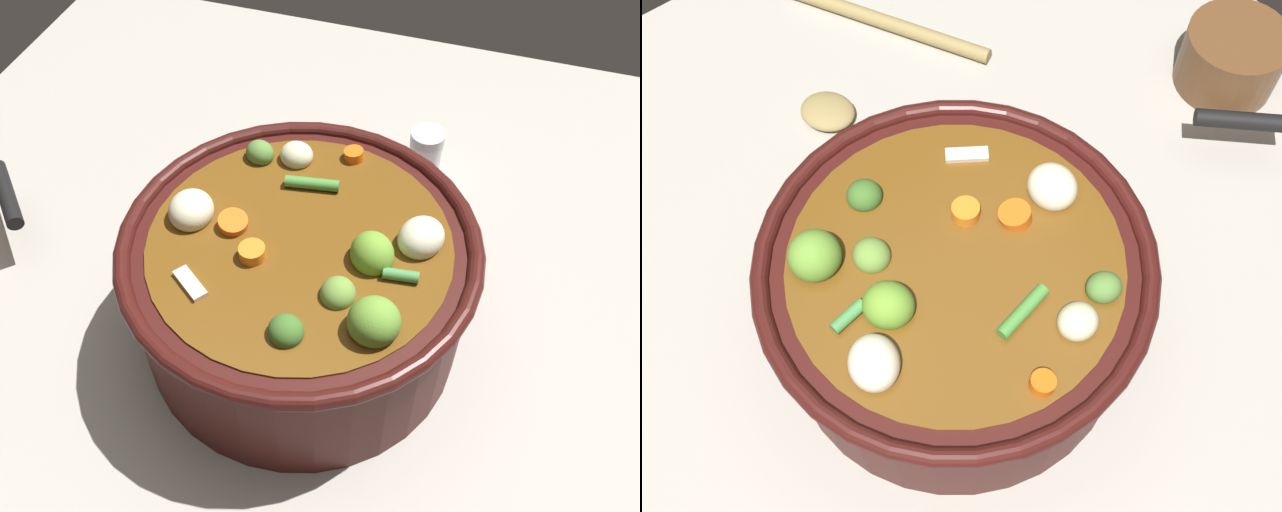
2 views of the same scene
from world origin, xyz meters
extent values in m
plane|color=#9E998E|center=(0.00, 0.00, 0.00)|extent=(1.10, 1.10, 0.00)
cylinder|color=#38110F|center=(0.00, 0.00, 0.07)|extent=(0.31, 0.31, 0.13)
torus|color=#38110F|center=(0.00, 0.00, 0.13)|extent=(0.33, 0.33, 0.02)
cylinder|color=brown|center=(0.00, 0.00, 0.07)|extent=(0.27, 0.27, 0.13)
ellipsoid|color=olive|center=(-0.05, 0.05, 0.14)|extent=(0.03, 0.04, 0.03)
ellipsoid|color=#3B6626|center=(-0.02, 0.09, 0.14)|extent=(0.04, 0.04, 0.03)
ellipsoid|color=#629432|center=(-0.09, 0.07, 0.15)|extent=(0.05, 0.05, 0.04)
ellipsoid|color=olive|center=(-0.07, 0.00, 0.14)|extent=(0.05, 0.05, 0.04)
ellipsoid|color=#527E36|center=(0.07, -0.09, 0.14)|extent=(0.04, 0.03, 0.02)
cylinder|color=orange|center=(-0.02, -0.12, 0.14)|extent=(0.02, 0.02, 0.02)
cylinder|color=#D95E14|center=(0.06, 0.00, 0.14)|extent=(0.04, 0.04, 0.02)
cylinder|color=orange|center=(0.03, 0.03, 0.14)|extent=(0.03, 0.03, 0.02)
ellipsoid|color=beige|center=(0.10, 0.00, 0.14)|extent=(0.04, 0.04, 0.04)
ellipsoid|color=beige|center=(0.04, -0.10, 0.14)|extent=(0.03, 0.03, 0.03)
ellipsoid|color=beige|center=(-0.10, -0.03, 0.14)|extent=(0.05, 0.06, 0.04)
cylinder|color=#448545|center=(-0.09, 0.01, 0.14)|extent=(0.03, 0.01, 0.01)
cylinder|color=#448836|center=(0.01, -0.07, 0.14)|extent=(0.05, 0.02, 0.01)
cube|color=beige|center=(0.07, 0.07, 0.14)|extent=(0.04, 0.03, 0.01)
ellipsoid|color=olive|center=(0.05, 0.28, 0.01)|extent=(0.07, 0.08, 0.02)
cylinder|color=olive|center=(0.18, 0.35, 0.01)|extent=(0.13, 0.24, 0.02)
cylinder|color=brown|center=(0.42, 0.04, 0.03)|extent=(0.11, 0.11, 0.07)
cylinder|color=black|center=(0.35, -0.03, 0.06)|extent=(0.08, 0.08, 0.02)
camera|label=1|loc=(-0.14, 0.37, 0.59)|focal=38.84mm
camera|label=2|loc=(-0.18, -0.22, 0.67)|focal=43.12mm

